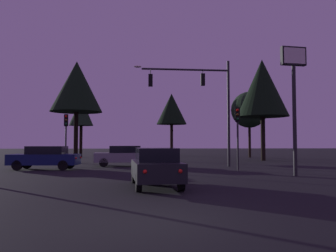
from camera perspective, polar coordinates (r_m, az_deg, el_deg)
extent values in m
plane|color=black|center=(31.95, -3.96, -5.97)|extent=(168.00, 168.00, 0.00)
cylinder|color=#232326|center=(25.72, 10.09, 2.09)|extent=(0.20, 0.20, 7.86)
cylinder|color=#232326|center=(25.51, 2.94, 9.39)|extent=(6.46, 0.31, 0.14)
ellipsoid|color=#F4EACC|center=(25.25, -5.11, 9.87)|extent=(0.56, 0.28, 0.16)
cylinder|color=#232326|center=(25.71, 5.83, 9.00)|extent=(0.05, 0.05, 0.27)
cube|color=black|center=(25.60, 5.83, 7.72)|extent=(0.31, 0.25, 0.90)
sphere|color=red|center=(25.78, 5.76, 8.27)|extent=(0.18, 0.18, 0.18)
sphere|color=#56380C|center=(25.73, 5.77, 7.66)|extent=(0.18, 0.18, 0.18)
sphere|color=#0C4219|center=(25.68, 5.77, 7.05)|extent=(0.18, 0.18, 0.18)
cylinder|color=#232326|center=(25.21, -2.94, 9.08)|extent=(0.05, 0.05, 0.39)
cube|color=black|center=(25.08, -2.94, 7.64)|extent=(0.31, 0.25, 0.90)
sphere|color=red|center=(25.27, -2.96, 8.20)|extent=(0.18, 0.18, 0.18)
sphere|color=#56380C|center=(25.22, -2.96, 7.58)|extent=(0.18, 0.18, 0.18)
sphere|color=#0C4219|center=(25.17, -2.96, 6.95)|extent=(0.18, 0.18, 0.18)
cylinder|color=#232326|center=(26.73, -16.72, -3.24)|extent=(0.12, 0.12, 3.00)
cube|color=black|center=(26.79, -16.66, 0.93)|extent=(0.33, 0.28, 0.90)
sphere|color=red|center=(26.67, -16.68, 1.55)|extent=(0.18, 0.18, 0.18)
sphere|color=#56380C|center=(26.65, -16.69, 0.95)|extent=(0.18, 0.18, 0.18)
sphere|color=#0C4219|center=(26.63, -16.70, 0.35)|extent=(0.18, 0.18, 0.18)
cylinder|color=#232326|center=(22.06, 11.59, -3.29)|extent=(0.12, 0.12, 3.07)
cube|color=black|center=(22.14, 11.54, 1.86)|extent=(0.35, 0.30, 0.90)
sphere|color=red|center=(22.02, 11.54, 2.61)|extent=(0.18, 0.18, 0.18)
sphere|color=#56380C|center=(22.00, 11.55, 1.89)|extent=(0.18, 0.18, 0.18)
sphere|color=#0C4219|center=(21.98, 11.56, 1.16)|extent=(0.18, 0.18, 0.18)
cube|color=black|center=(13.50, -2.09, -7.33)|extent=(2.02, 4.17, 0.68)
cube|color=black|center=(13.32, -2.00, -4.80)|extent=(1.64, 2.30, 0.52)
cylinder|color=black|center=(14.79, -5.65, -8.26)|extent=(0.25, 0.65, 0.64)
cylinder|color=black|center=(14.95, 0.20, -8.21)|extent=(0.25, 0.65, 0.64)
cylinder|color=black|center=(12.14, -4.92, -9.43)|extent=(0.25, 0.65, 0.64)
cylinder|color=black|center=(12.33, 2.19, -9.33)|extent=(0.25, 0.65, 0.64)
sphere|color=red|center=(11.41, -3.87, -7.63)|extent=(0.14, 0.14, 0.14)
sphere|color=red|center=(11.58, 2.09, -7.56)|extent=(0.14, 0.14, 0.14)
cube|color=gray|center=(25.83, -7.58, -5.21)|extent=(4.29, 2.10, 0.68)
cube|color=black|center=(25.82, -7.23, -3.88)|extent=(2.36, 1.70, 0.52)
cylinder|color=black|center=(25.07, -10.71, -6.03)|extent=(0.65, 0.25, 0.64)
cylinder|color=black|center=(26.65, -10.59, -5.85)|extent=(0.65, 0.25, 0.64)
cylinder|color=black|center=(25.12, -4.39, -6.07)|extent=(0.65, 0.25, 0.64)
cylinder|color=black|center=(26.71, -4.65, -5.88)|extent=(0.65, 0.25, 0.64)
sphere|color=red|center=(25.34, -2.79, -5.05)|extent=(0.14, 0.14, 0.14)
sphere|color=red|center=(26.58, -3.07, -4.95)|extent=(0.14, 0.14, 0.14)
cube|color=#0F1947|center=(23.67, -19.94, -5.27)|extent=(4.45, 2.02, 0.68)
cube|color=black|center=(23.60, -19.57, -3.83)|extent=(2.44, 1.65, 0.52)
cylinder|color=black|center=(23.48, -23.91, -6.04)|extent=(0.65, 0.24, 0.64)
cylinder|color=black|center=(24.91, -22.51, -5.88)|extent=(0.65, 0.24, 0.64)
cylinder|color=black|center=(22.52, -17.13, -6.31)|extent=(0.65, 0.24, 0.64)
cylinder|color=black|center=(24.00, -16.09, -6.11)|extent=(0.65, 0.24, 0.64)
sphere|color=red|center=(22.45, -15.15, -5.22)|extent=(0.14, 0.14, 0.14)
sphere|color=red|center=(23.64, -14.42, -5.11)|extent=(0.14, 0.14, 0.14)
cylinder|color=#232326|center=(19.18, 20.39, 0.91)|extent=(0.20, 0.20, 5.84)
cube|color=black|center=(19.70, 20.21, 10.89)|extent=(1.42, 0.42, 1.00)
cube|color=white|center=(19.59, 20.42, 10.97)|extent=(1.22, 0.17, 0.84)
cylinder|color=black|center=(30.56, -15.14, -1.86)|extent=(0.37, 0.37, 4.44)
cone|color=black|center=(30.96, -15.03, 6.40)|extent=(4.47, 4.47, 4.45)
cylinder|color=black|center=(47.39, 0.60, -2.35)|extent=(0.42, 0.42, 4.37)
cone|color=black|center=(47.64, 0.60, 2.88)|extent=(4.21, 4.21, 4.31)
cylinder|color=black|center=(42.91, -14.36, -2.52)|extent=(0.37, 0.37, 3.88)
cone|color=black|center=(43.08, -14.29, 2.31)|extent=(2.95, 2.95, 3.38)
cylinder|color=black|center=(42.88, 13.48, -2.26)|extent=(0.31, 0.31, 4.28)
sphere|color=black|center=(43.08, 13.42, 2.65)|extent=(4.44, 4.44, 4.44)
cylinder|color=black|center=(35.30, 15.59, -2.03)|extent=(0.44, 0.44, 4.38)
cone|color=black|center=(35.73, 15.48, 6.15)|extent=(5.13, 5.13, 5.79)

